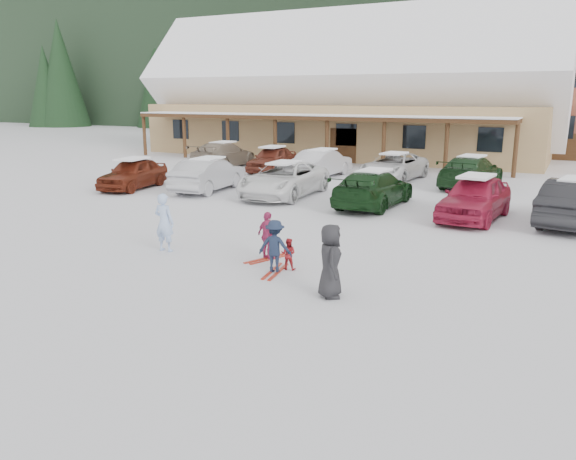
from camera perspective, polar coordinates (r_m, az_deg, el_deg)
The scene contains 22 objects.
ground at distance 13.51m, azimuth -3.08°, elevation -4.88°, with size 160.00×160.00×0.00m, color white.
day_lodge at distance 41.97m, azimuth 5.68°, elevation 13.02°, with size 29.12×12.50×10.38m.
conifer_0 at distance 52.37m, azimuth -11.55°, elevation 14.82°, with size 4.40×4.40×10.20m.
conifer_2 at distance 64.44m, azimuth -7.61°, elevation 15.69°, with size 5.28×5.28×12.24m.
adult_skier at distance 15.96m, azimuth -12.46°, elevation 0.76°, with size 0.60×0.39×1.64m, color #A6C1EF.
toddler_red at distance 14.02m, azimuth 0.04°, elevation -2.44°, with size 0.39×0.30×0.81m, color #AD1E24.
child_navy at distance 13.74m, azimuth -1.33°, elevation -1.67°, with size 0.85×0.49×1.32m, color #18233A.
skis_child_navy at distance 13.92m, azimuth -1.32°, elevation -4.23°, with size 0.20×1.40×0.03m, color #AB2A18.
child_magenta at distance 14.83m, azimuth -2.07°, elevation -0.59°, with size 0.76×0.31×1.29m, color #B02D60.
skis_child_magenta at distance 15.00m, azimuth -2.05°, elevation -2.93°, with size 0.20×1.40×0.03m, color #AB2A18.
bystander_dark at distance 12.05m, azimuth 4.32°, elevation -3.17°, with size 0.79×0.51×1.61m, color black.
parked_car_0 at distance 27.28m, azimuth -15.46°, elevation 5.54°, with size 1.66×4.13×1.41m, color maroon.
parked_car_1 at distance 25.88m, azimuth -8.09°, elevation 5.60°, with size 1.59×4.56×1.50m, color #AEAEB3.
parked_car_2 at distance 24.22m, azimuth -0.43°, elevation 5.16°, with size 2.44×5.30×1.47m, color white.
parked_car_3 at distance 22.25m, azimuth 8.67°, elevation 4.20°, with size 2.00×4.92×1.43m, color black.
parked_car_4 at distance 20.76m, azimuth 18.46°, elevation 3.14°, with size 1.81×4.51×1.54m, color #AB1E3E.
parked_car_5 at distance 21.07m, azimuth 27.19°, elevation 2.52°, with size 1.65×4.74×1.56m, color black.
parked_car_7 at distance 34.46m, azimuth -6.60°, elevation 7.61°, with size 2.14×5.26×1.53m, color gray.
parked_car_8 at distance 32.23m, azimuth -1.61°, elevation 7.20°, with size 1.69×4.20×1.43m, color brown.
parked_car_9 at distance 30.31m, azimuth 3.51°, elevation 6.81°, with size 1.54×4.43×1.46m, color silver.
parked_car_10 at distance 29.49m, azimuth 10.68°, elevation 6.35°, with size 2.31×5.00×1.39m, color silver.
parked_car_11 at distance 28.06m, azimuth 18.09°, elevation 5.66°, with size 2.08×5.12×1.49m, color #1A3B1C.
Camera 1 is at (6.49, -11.05, 4.26)m, focal length 35.00 mm.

